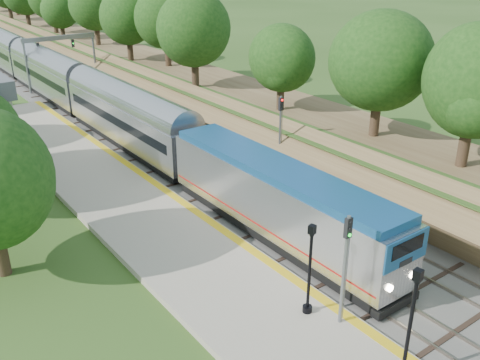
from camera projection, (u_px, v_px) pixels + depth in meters
trackbed at (48, 81)px, 66.70m from camera, size 9.50×170.00×0.28m
platform at (173, 242)px, 30.30m from camera, size 6.40×68.00×0.38m
yellow_stripe at (215, 224)px, 31.76m from camera, size 0.55×68.00×0.01m
embankment at (109, 58)px, 70.47m from camera, size 10.64×170.00×11.70m
signal_gantry at (60, 48)px, 61.35m from camera, size 8.40×0.38×6.20m
trees_behind_platform at (29, 170)px, 28.76m from camera, size 7.82×53.32×7.21m
train at (50, 78)px, 58.82m from camera, size 2.92×97.10×4.29m
lamppost_mid at (409, 330)px, 19.78m from camera, size 0.47×0.47×4.79m
lamppost_far at (309, 275)px, 23.41m from camera, size 0.44×0.44×4.44m
signal_platform at (345, 259)px, 22.27m from camera, size 0.31×0.24×5.25m
signal_farside at (280, 127)px, 38.18m from camera, size 0.32×0.25×5.84m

